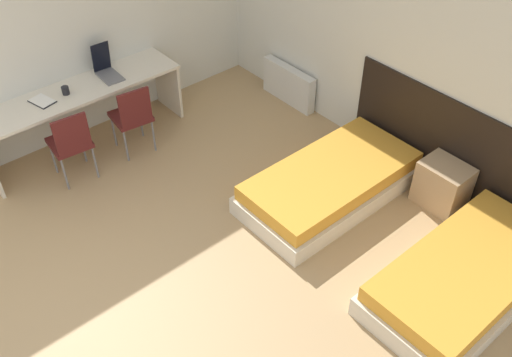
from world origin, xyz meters
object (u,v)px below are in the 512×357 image
at_px(chair_near_laptop, 132,115).
at_px(bed_near_door, 466,276).
at_px(laptop, 107,69).
at_px(chair_near_notebook, 71,141).
at_px(bed_near_window, 331,183).
at_px(nightstand, 443,185).

bearing_deg(chair_near_laptop, bed_near_door, 23.98).
bearing_deg(bed_near_door, laptop, -165.44).
bearing_deg(chair_near_notebook, bed_near_door, 32.64).
xyz_separation_m(bed_near_door, laptop, (-4.19, -1.09, 0.65)).
relative_size(bed_near_window, nightstand, 3.89).
relative_size(bed_near_door, chair_near_laptop, 2.23).
relative_size(bed_near_door, nightstand, 3.89).
height_order(chair_near_laptop, chair_near_notebook, same).
height_order(bed_near_door, laptop, laptop).
distance_m(bed_near_window, chair_near_notebook, 2.77).
height_order(nightstand, laptop, laptop).
bearing_deg(bed_near_door, bed_near_window, 180.00).
distance_m(bed_near_window, chair_near_laptop, 2.32).
xyz_separation_m(nightstand, chair_near_notebook, (-2.82, -2.67, 0.25)).
bearing_deg(bed_near_window, nightstand, 43.66).
relative_size(nightstand, chair_near_laptop, 0.57).
relative_size(bed_near_window, bed_near_door, 1.00).
height_order(chair_near_laptop, laptop, laptop).
height_order(bed_near_door, chair_near_laptop, chair_near_laptop).
distance_m(bed_near_window, bed_near_door, 1.65).
bearing_deg(laptop, chair_near_notebook, -53.20).
bearing_deg(nightstand, laptop, -150.89).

